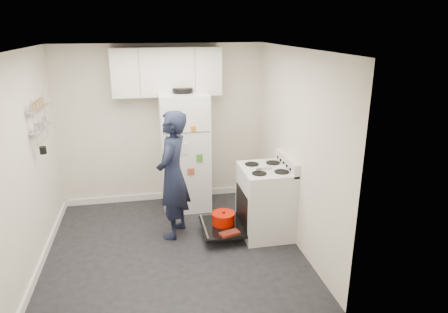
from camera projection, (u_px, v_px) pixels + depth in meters
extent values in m
cube|color=black|center=(174.00, 247.00, 5.20)|extent=(3.20, 3.20, 0.01)
cube|color=white|center=(165.00, 49.00, 4.42)|extent=(3.20, 3.20, 0.01)
cube|color=beige|center=(162.00, 125.00, 6.30)|extent=(3.20, 0.01, 2.50)
cube|color=beige|center=(183.00, 215.00, 3.32)|extent=(3.20, 0.01, 2.50)
cube|color=beige|center=(27.00, 165.00, 4.51)|extent=(0.01, 3.20, 2.50)
cube|color=beige|center=(295.00, 149.00, 5.11)|extent=(0.01, 3.20, 2.50)
cube|color=white|center=(44.00, 257.00, 4.89)|extent=(0.03, 3.20, 0.10)
cube|color=white|center=(166.00, 195.00, 6.66)|extent=(3.20, 0.03, 0.10)
cube|color=silver|center=(265.00, 202.00, 5.43)|extent=(0.65, 0.76, 0.92)
cube|color=black|center=(260.00, 206.00, 5.44)|extent=(0.53, 0.60, 0.52)
cube|color=orange|center=(279.00, 205.00, 5.49)|extent=(0.02, 0.56, 0.46)
cylinder|color=black|center=(263.00, 218.00, 5.51)|extent=(0.34, 0.34, 0.02)
cube|color=silver|center=(287.00, 163.00, 5.32)|extent=(0.08, 0.76, 0.18)
cube|color=silver|center=(266.00, 169.00, 5.29)|extent=(0.65, 0.76, 0.03)
cube|color=#B2B2B7|center=(264.00, 168.00, 5.22)|extent=(0.22, 0.03, 0.01)
cube|color=black|center=(222.00, 227.00, 5.42)|extent=(0.55, 0.70, 0.03)
cylinder|color=#B2B2B7|center=(204.00, 226.00, 5.36)|extent=(0.02, 0.66, 0.02)
cylinder|color=#C61000|center=(223.00, 219.00, 5.45)|extent=(0.31, 0.31, 0.14)
cylinder|color=#C61000|center=(223.00, 214.00, 5.42)|extent=(0.32, 0.32, 0.02)
sphere|color=#C61000|center=(223.00, 212.00, 5.41)|extent=(0.04, 0.04, 0.04)
cube|color=#A02611|center=(230.00, 233.00, 5.18)|extent=(0.29, 0.20, 0.04)
cube|color=#A02611|center=(222.00, 216.00, 5.65)|extent=(0.29, 0.19, 0.04)
cube|color=white|center=(185.00, 151.00, 6.14)|extent=(0.72, 0.70, 1.81)
cube|color=#4C4C4C|center=(186.00, 133.00, 5.69)|extent=(0.68, 0.01, 0.01)
cube|color=#B2B2B7|center=(166.00, 126.00, 5.58)|extent=(0.02, 0.03, 0.20)
cube|color=#B2B2B7|center=(168.00, 154.00, 5.71)|extent=(0.02, 0.03, 0.55)
cylinder|color=black|center=(183.00, 90.00, 5.84)|extent=(0.30, 0.30, 0.07)
cube|color=orange|center=(193.00, 129.00, 5.68)|extent=(0.07, 0.01, 0.07)
cube|color=gold|center=(176.00, 134.00, 5.66)|extent=(0.06, 0.01, 0.06)
cube|color=#B75334|center=(191.00, 172.00, 5.88)|extent=(0.10, 0.01, 0.10)
cube|color=#3F8A2E|center=(200.00, 158.00, 5.84)|extent=(0.09, 0.01, 0.12)
cube|color=silver|center=(184.00, 149.00, 5.75)|extent=(0.12, 0.01, 0.16)
cube|color=silver|center=(167.00, 72.00, 5.89)|extent=(1.60, 0.33, 0.70)
cube|color=#B2B2B7|center=(38.00, 108.00, 4.82)|extent=(0.14, 0.60, 0.02)
cube|color=#B2B2B7|center=(41.00, 128.00, 4.89)|extent=(0.14, 0.60, 0.02)
cylinder|color=black|center=(43.00, 150.00, 4.80)|extent=(0.08, 0.08, 0.09)
imported|color=#161B31|center=(173.00, 175.00, 5.27)|extent=(0.64, 0.75, 1.73)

